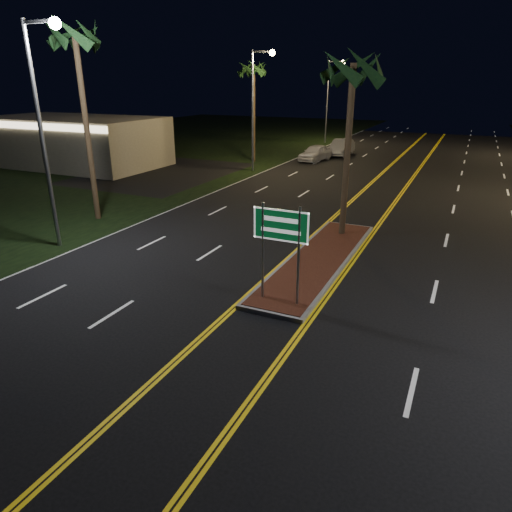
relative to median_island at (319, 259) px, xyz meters
The scene contains 13 objects.
ground 7.00m from the median_island, 90.00° to the right, with size 120.00×120.00×0.00m, color black.
grass_left 34.99m from the median_island, 149.04° to the left, with size 40.00×110.00×0.01m, color black.
median_island is the anchor object (origin of this frame).
highway_sign 4.80m from the median_island, 90.00° to the right, with size 1.80×0.08×3.20m.
commercial_building 29.13m from the median_island, 153.45° to the left, with size 15.00×8.12×4.00m.
streetlight_left_near 12.36m from the median_island, 164.22° to the right, with size 1.91×0.44×9.00m.
streetlight_left_mid 20.80m from the median_island, 121.98° to the left, with size 1.91×0.44×9.00m.
streetlight_left_far 38.89m from the median_island, 106.00° to the left, with size 1.91×0.44×9.00m.
palm_median 8.00m from the median_island, 90.00° to the left, with size 2.40×2.40×8.30m.
palm_left_near 15.20m from the median_island, behind, with size 2.40×2.40×9.80m.
palm_left_far 25.76m from the median_island, 121.36° to the left, with size 2.40×2.40×8.80m.
car_near 25.11m from the median_island, 108.42° to the left, with size 2.17×5.06×1.69m, color silver.
car_far 28.81m from the median_island, 103.36° to the left, with size 2.29×5.34×1.78m, color #9FA2A9.
Camera 1 is at (4.92, -9.57, 6.80)m, focal length 32.00 mm.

